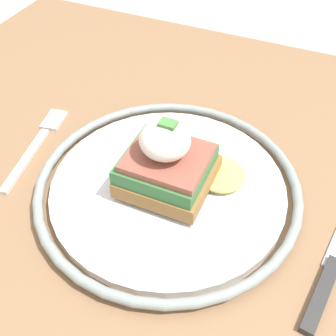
{
  "coord_description": "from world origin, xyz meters",
  "views": [
    {
      "loc": [
        0.09,
        -0.25,
        1.07
      ],
      "look_at": [
        -0.02,
        0.02,
        0.78
      ],
      "focal_mm": 45.0,
      "sensor_mm": 36.0,
      "label": 1
    }
  ],
  "objects": [
    {
      "name": "sandwich",
      "position": [
        -0.02,
        0.02,
        0.79
      ],
      "size": [
        0.11,
        0.1,
        0.08
      ],
      "color": "olive",
      "rests_on": "plate"
    },
    {
      "name": "plate",
      "position": [
        -0.02,
        0.02,
        0.75
      ],
      "size": [
        0.27,
        0.27,
        0.02
      ],
      "color": "silver",
      "rests_on": "dining_table"
    },
    {
      "name": "dining_table",
      "position": [
        0.0,
        0.0,
        0.61
      ],
      "size": [
        0.86,
        0.75,
        0.75
      ],
      "color": "#846042",
      "rests_on": "ground_plane"
    },
    {
      "name": "fork",
      "position": [
        -0.19,
        0.03,
        0.75
      ],
      "size": [
        0.04,
        0.14,
        0.0
      ],
      "color": "silver",
      "rests_on": "dining_table"
    },
    {
      "name": "knife",
      "position": [
        0.15,
        0.01,
        0.75
      ],
      "size": [
        0.04,
        0.2,
        0.01
      ],
      "color": "#2D2D2D",
      "rests_on": "dining_table"
    }
  ]
}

